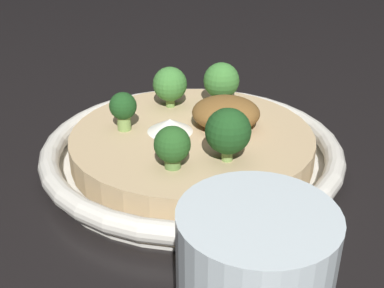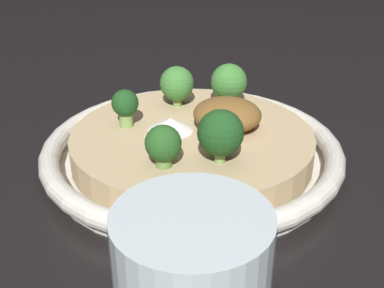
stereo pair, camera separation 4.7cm
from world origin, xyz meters
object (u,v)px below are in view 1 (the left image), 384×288
broccoli_right (123,108)px  broccoli_back_left (228,132)px  risotto_bowl (192,148)px  broccoli_front_left (221,81)px  broccoli_back (172,146)px  broccoli_front (170,85)px

broccoli_right → broccoli_back_left: bearing=152.5°
risotto_bowl → broccoli_front_left: 0.09m
broccoli_right → risotto_bowl: bearing=-179.7°
broccoli_front_left → risotto_bowl: bearing=70.9°
broccoli_front_left → broccoli_right: bearing=38.7°
broccoli_back_left → broccoli_front_left: same height
broccoli_back → risotto_bowl: bearing=-98.4°
broccoli_front → broccoli_right: 0.07m
broccoli_back → broccoli_back_left: broccoli_back_left is taller
broccoli_right → broccoli_front: bearing=-121.0°
broccoli_back → broccoli_right: (0.06, -0.07, 0.00)m
broccoli_back → broccoli_back_left: (-0.05, -0.02, 0.01)m
broccoli_front → broccoli_right: broccoli_front is taller
risotto_bowl → broccoli_back: broccoli_back is taller
broccoli_front → broccoli_back: (-0.02, 0.13, -0.00)m
risotto_bowl → broccoli_back: (0.01, 0.07, 0.04)m
broccoli_front → broccoli_front_left: bearing=-168.2°
broccoli_back → broccoli_right: broccoli_right is taller
risotto_bowl → broccoli_back_left: bearing=123.3°
risotto_bowl → broccoli_front_left: broccoli_front_left is taller
risotto_bowl → broccoli_front_left: size_ratio=6.29×
broccoli_back → broccoli_front_left: bearing=-104.0°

